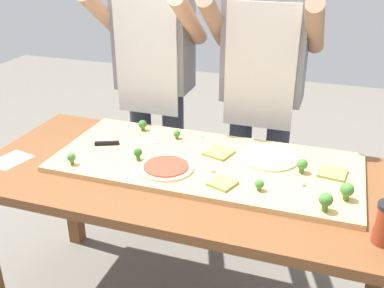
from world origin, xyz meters
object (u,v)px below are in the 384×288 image
prep_table (189,194)px  broccoli_floret_back_right (347,190)px  cheese_crumble_c (303,183)px  cheese_crumble_a (202,136)px  pizza_slice_near_left (333,173)px  broccoli_floret_front_right (138,153)px  broccoli_floret_back_mid (143,125)px  cheese_crumble_b (212,170)px  broccoli_floret_center_left (302,165)px  pizza_slice_near_right (222,183)px  cook_right (263,81)px  broccoli_floret_front_left (71,158)px  broccoli_floret_back_left (259,184)px  broccoli_floret_front_mid (326,200)px  chefs_knife (118,143)px  pizza_whole_tomato_red (166,167)px  pizza_slice_center (219,153)px  pizza_whole_white_garlic (269,157)px  cook_left (154,71)px  recipe_note (11,160)px  broccoli_floret_center_right (177,134)px

prep_table → broccoli_floret_back_right: bearing=-4.1°
cheese_crumble_c → cheese_crumble_a: bearing=149.2°
pizza_slice_near_left → broccoli_floret_front_right: bearing=-170.5°
broccoli_floret_back_mid → cheese_crumble_b: 0.52m
broccoli_floret_center_left → pizza_slice_near_right: bearing=-145.1°
cheese_crumble_b → broccoli_floret_back_mid: bearing=146.4°
pizza_slice_near_left → cook_right: 0.67m
broccoli_floret_front_left → prep_table: bearing=15.0°
pizza_slice_near_left → broccoli_floret_back_left: 0.33m
broccoli_floret_front_mid → broccoli_floret_back_right: bearing=55.8°
pizza_slice_near_right → broccoli_floret_back_right: 0.45m
chefs_knife → cheese_crumble_b: bearing=-12.5°
pizza_whole_tomato_red → pizza_slice_center: bearing=50.5°
broccoli_floret_center_left → cheese_crumble_c: (0.02, -0.10, -0.03)m
cheese_crumble_b → cheese_crumble_c: bearing=1.0°
pizza_slice_center → cheese_crumble_c: size_ratio=6.34×
pizza_whole_white_garlic → cook_left: cook_left is taller
chefs_knife → pizza_whole_tomato_red: size_ratio=1.21×
broccoli_floret_center_left → chefs_knife: bearing=180.0°
pizza_whole_white_garlic → pizza_slice_center: pizza_whole_white_garlic is taller
prep_table → cook_left: bearing=123.2°
pizza_whole_tomato_red → cheese_crumble_c: cheese_crumble_c is taller
pizza_whole_white_garlic → recipe_note: bearing=-162.8°
pizza_slice_near_right → pizza_whole_white_garlic: bearing=64.0°
broccoli_floret_center_left → pizza_slice_center: bearing=171.3°
pizza_slice_near_right → broccoli_floret_center_right: broccoli_floret_center_right is taller
broccoli_floret_front_right → cook_right: bearing=58.4°
pizza_slice_near_left → broccoli_floret_back_mid: size_ratio=2.00×
recipe_note → broccoli_floret_center_left: bearing=11.7°
broccoli_floret_back_right → cheese_crumble_c: bearing=161.2°
recipe_note → pizza_slice_near_right: bearing=3.5°
broccoli_floret_center_left → cheese_crumble_b: bearing=-162.7°
prep_table → broccoli_floret_back_right: (0.61, -0.04, 0.16)m
pizza_slice_center → cheese_crumble_c: cheese_crumble_c is taller
broccoli_floret_front_right → cheese_crumble_a: (0.19, 0.30, -0.03)m
cook_right → cheese_crumble_b: bearing=-96.2°
pizza_slice_near_right → broccoli_floret_front_right: size_ratio=1.73×
pizza_slice_near_left → broccoli_floret_back_right: size_ratio=1.57×
broccoli_floret_front_left → cheese_crumble_b: 0.58m
pizza_slice_near_right → broccoli_floret_front_right: broccoli_floret_front_right is taller
pizza_whole_white_garlic → broccoli_floret_front_mid: bearing=-53.1°
broccoli_floret_front_mid → pizza_whole_white_garlic: bearing=126.9°
broccoli_floret_front_left → recipe_note: (-0.30, -0.01, -0.05)m
pizza_slice_near_left → pizza_whole_white_garlic: bearing=168.3°
chefs_knife → pizza_whole_white_garlic: 0.68m
broccoli_floret_center_left → cheese_crumble_a: broccoli_floret_center_left is taller
cook_right → cook_left: bearing=180.0°
pizza_whole_tomato_red → broccoli_floret_back_mid: bearing=127.5°
pizza_whole_tomato_red → cheese_crumble_a: pizza_whole_tomato_red is taller
cheese_crumble_b → recipe_note: (-0.86, -0.14, -0.03)m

